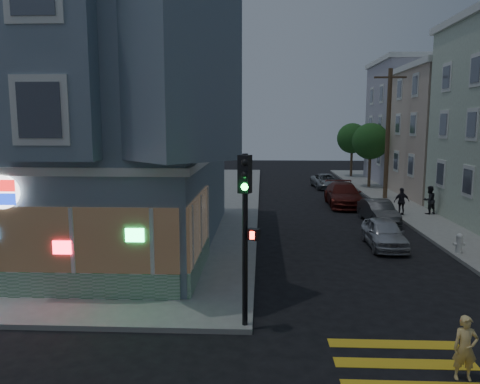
# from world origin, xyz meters

# --- Properties ---
(ground) EXTENTS (120.00, 120.00, 0.00)m
(ground) POSITION_xyz_m (0.00, 0.00, 0.00)
(ground) COLOR black
(ground) RESTS_ON ground
(sidewalk_nw) EXTENTS (33.00, 42.00, 0.15)m
(sidewalk_nw) POSITION_xyz_m (-13.50, 23.00, 0.07)
(sidewalk_nw) COLOR gray
(sidewalk_nw) RESTS_ON ground
(corner_building) EXTENTS (14.60, 14.60, 11.40)m
(corner_building) POSITION_xyz_m (-6.00, 10.98, 5.82)
(corner_building) COLOR slate
(corner_building) RESTS_ON sidewalk_nw
(row_house_d) EXTENTS (12.00, 8.60, 10.50)m
(row_house_d) POSITION_xyz_m (19.50, 34.00, 5.40)
(row_house_d) COLOR #A39CAC
(row_house_d) RESTS_ON sidewalk_ne
(utility_pole) EXTENTS (2.20, 0.30, 9.00)m
(utility_pole) POSITION_xyz_m (12.00, 24.00, 4.80)
(utility_pole) COLOR #4C3826
(utility_pole) RESTS_ON sidewalk_ne
(street_tree_near) EXTENTS (3.00, 3.00, 5.30)m
(street_tree_near) POSITION_xyz_m (12.20, 30.00, 3.94)
(street_tree_near) COLOR #4C3826
(street_tree_near) RESTS_ON sidewalk_ne
(street_tree_far) EXTENTS (3.00, 3.00, 5.30)m
(street_tree_far) POSITION_xyz_m (12.20, 38.00, 3.94)
(street_tree_far) COLOR #4C3826
(street_tree_far) RESTS_ON sidewalk_ne
(running_child) EXTENTS (0.53, 0.37, 1.40)m
(running_child) POSITION_xyz_m (7.54, 0.13, 0.70)
(running_child) COLOR #F9D47F
(running_child) RESTS_ON ground
(pedestrian_a) EXTENTS (0.99, 0.90, 1.65)m
(pedestrian_a) POSITION_xyz_m (13.00, 18.04, 0.98)
(pedestrian_a) COLOR black
(pedestrian_a) RESTS_ON sidewalk_ne
(pedestrian_b) EXTENTS (0.98, 0.53, 1.58)m
(pedestrian_b) POSITION_xyz_m (11.30, 17.66, 0.94)
(pedestrian_b) COLOR #25222A
(pedestrian_b) RESTS_ON sidewalk_ne
(parked_car_a) EXTENTS (1.55, 3.75, 1.27)m
(parked_car_a) POSITION_xyz_m (8.60, 10.93, 0.64)
(parked_car_a) COLOR #B5B7BD
(parked_car_a) RESTS_ON ground
(parked_car_b) EXTENTS (1.62, 3.88, 1.25)m
(parked_car_b) POSITION_xyz_m (9.61, 16.13, 0.62)
(parked_car_b) COLOR #37383C
(parked_car_b) RESTS_ON ground
(parked_car_c) EXTENTS (2.16, 5.21, 1.51)m
(parked_car_c) POSITION_xyz_m (8.60, 21.33, 0.75)
(parked_car_c) COLOR #581914
(parked_car_c) RESTS_ON ground
(parked_car_d) EXTENTS (2.31, 4.42, 1.19)m
(parked_car_d) POSITION_xyz_m (8.60, 30.00, 0.59)
(parked_car_d) COLOR gray
(parked_car_d) RESTS_ON ground
(traffic_signal) EXTENTS (0.58, 0.50, 4.50)m
(traffic_signal) POSITION_xyz_m (2.82, 2.19, 3.19)
(traffic_signal) COLOR black
(traffic_signal) RESTS_ON sidewalk_nw
(fire_hydrant) EXTENTS (0.47, 0.27, 0.81)m
(fire_hydrant) POSITION_xyz_m (11.30, 9.62, 0.58)
(fire_hydrant) COLOR silver
(fire_hydrant) RESTS_ON sidewalk_ne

